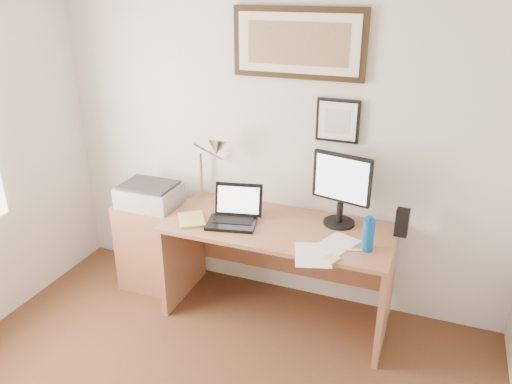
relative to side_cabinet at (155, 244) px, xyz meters
The scene contains 17 objects.
wall_back 1.32m from the side_cabinet, 19.18° to the left, with size 3.50×0.02×2.50m, color silver.
side_cabinet is the anchor object (origin of this frame).
water_bottle 1.78m from the side_cabinet, ahead, with size 0.08×0.08×0.22m, color #0B4E99.
bottle_cap 1.82m from the side_cabinet, ahead, with size 0.04×0.04×0.02m, color #0B4E99.
speaker 1.95m from the side_cabinet, ahead, with size 0.08×0.07×0.19m, color black.
paper_sheet_a 1.49m from the side_cabinet, 14.13° to the right, with size 0.22×0.32×0.00m, color white.
paper_sheet_b 1.57m from the side_cabinet, ahead, with size 0.20×0.29×0.00m, color white.
sticky_pad 1.61m from the side_cabinet, 13.44° to the right, with size 0.08×0.08×0.01m, color #EFDD71.
marker_pen 1.69m from the side_cabinet, ahead, with size 0.02×0.02×0.14m, color white.
book 0.61m from the side_cabinet, 32.24° to the right, with size 0.18×0.24×0.02m, color tan.
desk 1.08m from the side_cabinet, ahead, with size 1.60×0.70×0.75m.
laptop 0.88m from the side_cabinet, ahead, with size 0.38×0.36×0.26m.
lcd_monitor 1.61m from the side_cabinet, ahead, with size 0.42×0.22×0.52m.
printer 0.45m from the side_cabinet, 63.12° to the right, with size 0.44×0.34×0.18m.
desk_lamp 0.98m from the side_cabinet, 14.38° to the left, with size 0.29×0.27×0.53m.
picture_large 1.93m from the side_cabinet, 15.25° to the left, with size 0.92×0.04×0.47m.
picture_small 1.77m from the side_cabinet, 12.05° to the left, with size 0.30×0.03×0.30m.
Camera 1 is at (1.12, -1.34, 2.34)m, focal length 35.00 mm.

